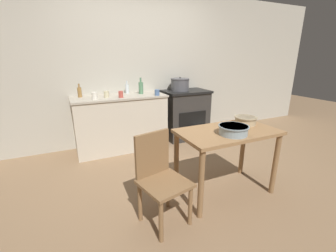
{
  "coord_description": "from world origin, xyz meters",
  "views": [
    {
      "loc": [
        -1.23,
        -2.26,
        1.5
      ],
      "look_at": [
        0.0,
        0.38,
        0.58
      ],
      "focal_mm": 24.0,
      "sensor_mm": 36.0,
      "label": 1
    }
  ],
  "objects_px": {
    "cup_center": "(157,93)",
    "cup_center_right": "(106,94)",
    "cup_mid_right": "(121,94)",
    "bottle_far_left": "(80,92)",
    "mixing_bowl_large": "(233,130)",
    "mixing_bowl_small": "(246,120)",
    "chair": "(160,176)",
    "bottle_mid_left": "(141,88)",
    "stove": "(185,114)",
    "work_table": "(227,141)",
    "bottle_left": "(127,88)",
    "stock_pot": "(180,84)",
    "cup_center_left": "(95,96)",
    "flour_sack": "(205,134)"
  },
  "relations": [
    {
      "from": "work_table",
      "to": "chair",
      "type": "height_order",
      "value": "chair"
    },
    {
      "from": "stove",
      "to": "cup_center",
      "type": "relative_size",
      "value": 9.62
    },
    {
      "from": "mixing_bowl_large",
      "to": "cup_center_right",
      "type": "distance_m",
      "value": 2.04
    },
    {
      "from": "bottle_far_left",
      "to": "cup_center_right",
      "type": "height_order",
      "value": "bottle_far_left"
    },
    {
      "from": "bottle_mid_left",
      "to": "mixing_bowl_large",
      "type": "bearing_deg",
      "value": -80.4
    },
    {
      "from": "mixing_bowl_large",
      "to": "mixing_bowl_small",
      "type": "relative_size",
      "value": 1.2
    },
    {
      "from": "cup_center",
      "to": "stove",
      "type": "bearing_deg",
      "value": 20.51
    },
    {
      "from": "cup_mid_right",
      "to": "bottle_far_left",
      "type": "bearing_deg",
      "value": 152.16
    },
    {
      "from": "chair",
      "to": "cup_center",
      "type": "bearing_deg",
      "value": 55.09
    },
    {
      "from": "work_table",
      "to": "bottle_mid_left",
      "type": "distance_m",
      "value": 1.86
    },
    {
      "from": "chair",
      "to": "cup_center_right",
      "type": "distance_m",
      "value": 1.87
    },
    {
      "from": "stock_pot",
      "to": "bottle_mid_left",
      "type": "bearing_deg",
      "value": -179.01
    },
    {
      "from": "cup_center",
      "to": "cup_center_right",
      "type": "distance_m",
      "value": 0.78
    },
    {
      "from": "stove",
      "to": "bottle_mid_left",
      "type": "height_order",
      "value": "bottle_mid_left"
    },
    {
      "from": "mixing_bowl_small",
      "to": "work_table",
      "type": "bearing_deg",
      "value": -164.24
    },
    {
      "from": "stove",
      "to": "mixing_bowl_large",
      "type": "distance_m",
      "value": 2.0
    },
    {
      "from": "cup_center_left",
      "to": "work_table",
      "type": "bearing_deg",
      "value": -55.16
    },
    {
      "from": "work_table",
      "to": "mixing_bowl_large",
      "type": "xyz_separation_m",
      "value": [
        -0.04,
        -0.12,
        0.17
      ]
    },
    {
      "from": "stove",
      "to": "mixing_bowl_large",
      "type": "bearing_deg",
      "value": -105.32
    },
    {
      "from": "stove",
      "to": "chair",
      "type": "bearing_deg",
      "value": -124.94
    },
    {
      "from": "bottle_mid_left",
      "to": "cup_center",
      "type": "distance_m",
      "value": 0.32
    },
    {
      "from": "chair",
      "to": "cup_center_right",
      "type": "relative_size",
      "value": 9.13
    },
    {
      "from": "stock_pot",
      "to": "mixing_bowl_large",
      "type": "bearing_deg",
      "value": -102.09
    },
    {
      "from": "mixing_bowl_large",
      "to": "cup_mid_right",
      "type": "xyz_separation_m",
      "value": [
        -0.71,
        1.7,
        0.15
      ]
    },
    {
      "from": "bottle_far_left",
      "to": "stock_pot",
      "type": "bearing_deg",
      "value": -2.56
    },
    {
      "from": "cup_mid_right",
      "to": "cup_center",
      "type": "bearing_deg",
      "value": -5.28
    },
    {
      "from": "chair",
      "to": "bottle_far_left",
      "type": "xyz_separation_m",
      "value": [
        -0.48,
        1.98,
        0.52
      ]
    },
    {
      "from": "stock_pot",
      "to": "cup_center_left",
      "type": "bearing_deg",
      "value": -173.13
    },
    {
      "from": "bottle_far_left",
      "to": "mixing_bowl_large",
      "type": "bearing_deg",
      "value": -57.59
    },
    {
      "from": "bottle_left",
      "to": "bottle_far_left",
      "type": "bearing_deg",
      "value": -175.27
    },
    {
      "from": "cup_center_right",
      "to": "stock_pot",
      "type": "bearing_deg",
      "value": 4.31
    },
    {
      "from": "work_table",
      "to": "bottle_left",
      "type": "bearing_deg",
      "value": 106.0
    },
    {
      "from": "mixing_bowl_small",
      "to": "bottle_far_left",
      "type": "height_order",
      "value": "bottle_far_left"
    },
    {
      "from": "stove",
      "to": "cup_center_right",
      "type": "bearing_deg",
      "value": -176.99
    },
    {
      "from": "work_table",
      "to": "cup_center_left",
      "type": "relative_size",
      "value": 10.49
    },
    {
      "from": "stove",
      "to": "flour_sack",
      "type": "xyz_separation_m",
      "value": [
        0.19,
        -0.4,
        -0.3
      ]
    },
    {
      "from": "cup_center",
      "to": "bottle_far_left",
      "type": "bearing_deg",
      "value": 162.87
    },
    {
      "from": "stock_pot",
      "to": "chair",
      "type": "bearing_deg",
      "value": -122.33
    },
    {
      "from": "work_table",
      "to": "cup_center_left",
      "type": "distance_m",
      "value": 2.0
    },
    {
      "from": "mixing_bowl_large",
      "to": "bottle_far_left",
      "type": "relative_size",
      "value": 1.46
    },
    {
      "from": "mixing_bowl_large",
      "to": "bottle_far_left",
      "type": "distance_m",
      "value": 2.37
    },
    {
      "from": "work_table",
      "to": "bottle_left",
      "type": "xyz_separation_m",
      "value": [
        -0.56,
        1.94,
        0.35
      ]
    },
    {
      "from": "chair",
      "to": "bottle_mid_left",
      "type": "xyz_separation_m",
      "value": [
        0.47,
        1.89,
        0.54
      ]
    },
    {
      "from": "stock_pot",
      "to": "mixing_bowl_small",
      "type": "bearing_deg",
      "value": -91.74
    },
    {
      "from": "work_table",
      "to": "cup_mid_right",
      "type": "bearing_deg",
      "value": 115.39
    },
    {
      "from": "bottle_mid_left",
      "to": "mixing_bowl_small",
      "type": "bearing_deg",
      "value": -68.07
    },
    {
      "from": "work_table",
      "to": "cup_center_right",
      "type": "xyz_separation_m",
      "value": [
        -0.94,
        1.7,
        0.32
      ]
    },
    {
      "from": "work_table",
      "to": "cup_center_right",
      "type": "relative_size",
      "value": 11.49
    },
    {
      "from": "bottle_mid_left",
      "to": "cup_center_right",
      "type": "bearing_deg",
      "value": -171.53
    },
    {
      "from": "stock_pot",
      "to": "cup_center_right",
      "type": "xyz_separation_m",
      "value": [
        -1.31,
        -0.1,
        -0.07
      ]
    }
  ]
}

